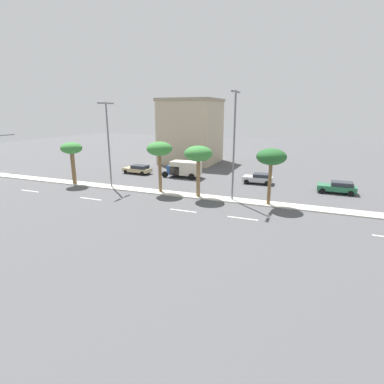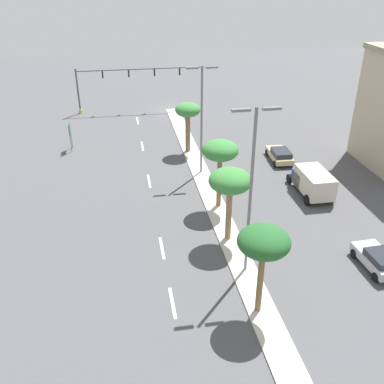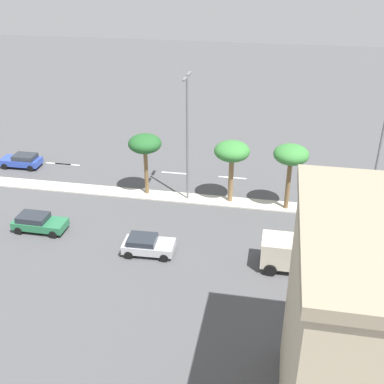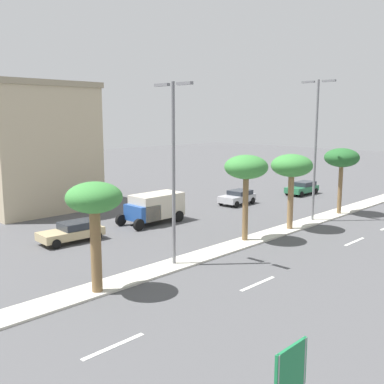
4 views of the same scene
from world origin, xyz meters
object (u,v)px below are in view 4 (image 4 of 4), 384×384
(palm_tree_far, at_px, (342,159))
(sedan_silver_leading, at_px, (238,197))
(street_lamp_outboard, at_px, (316,141))
(palm_tree_center, at_px, (246,169))
(palm_tree_right, at_px, (94,202))
(commercial_building, at_px, (30,146))
(sedan_green_trailing, at_px, (302,188))
(sedan_tan_right, at_px, (73,231))
(street_lamp_left, at_px, (173,160))
(directional_road_sign, at_px, (290,380))
(box_truck, at_px, (153,207))
(palm_tree_left, at_px, (292,167))

(palm_tree_far, relative_size, sedan_silver_leading, 1.47)
(street_lamp_outboard, xyz_separation_m, sedan_silver_leading, (-8.96, 1.33, -5.90))
(palm_tree_center, bearing_deg, palm_tree_far, 87.69)
(palm_tree_right, relative_size, sedan_silver_leading, 1.39)
(commercial_building, relative_size, sedan_green_trailing, 2.71)
(palm_tree_right, distance_m, palm_tree_center, 12.49)
(palm_tree_far, height_order, street_lamp_outboard, street_lamp_outboard)
(palm_tree_right, height_order, palm_tree_center, palm_tree_center)
(commercial_building, distance_m, sedan_tan_right, 14.52)
(street_lamp_left, relative_size, sedan_silver_leading, 2.66)
(palm_tree_far, relative_size, street_lamp_left, 0.55)
(palm_tree_right, xyz_separation_m, sedan_silver_leading, (-9.41, 22.62, -3.80))
(commercial_building, distance_m, street_lamp_outboard, 25.66)
(palm_tree_right, height_order, street_lamp_left, street_lamp_left)
(street_lamp_outboard, bearing_deg, sedan_tan_right, -116.79)
(sedan_tan_right, height_order, sedan_green_trailing, sedan_green_trailing)
(directional_road_sign, distance_m, palm_tree_far, 30.92)
(street_lamp_left, bearing_deg, box_truck, 145.53)
(directional_road_sign, relative_size, street_lamp_left, 0.30)
(sedan_tan_right, bearing_deg, directional_road_sign, -17.70)
(commercial_building, bearing_deg, palm_tree_far, 38.29)
(street_lamp_left, xyz_separation_m, sedan_tan_right, (-8.70, -1.41, -5.41))
(palm_tree_center, distance_m, sedan_tan_right, 12.66)
(directional_road_sign, relative_size, palm_tree_left, 0.54)
(palm_tree_right, height_order, box_truck, palm_tree_right)
(commercial_building, distance_m, palm_tree_far, 28.22)
(palm_tree_center, height_order, street_lamp_outboard, street_lamp_outboard)
(palm_tree_center, distance_m, palm_tree_left, 5.00)
(palm_tree_left, relative_size, sedan_green_trailing, 1.33)
(palm_tree_right, relative_size, palm_tree_center, 0.92)
(sedan_tan_right, bearing_deg, box_truck, 91.81)
(palm_tree_left, height_order, sedan_tan_right, palm_tree_left)
(sedan_green_trailing, relative_size, box_truck, 0.79)
(palm_tree_center, bearing_deg, sedan_tan_right, -135.64)
(sedan_tan_right, xyz_separation_m, box_truck, (-0.24, 7.55, 0.56))
(directional_road_sign, xyz_separation_m, box_truck, (-22.02, 14.50, -0.86))
(directional_road_sign, xyz_separation_m, sedan_silver_leading, (-22.08, 25.43, -1.41))
(commercial_building, xyz_separation_m, sedan_tan_right, (13.12, -3.60, -5.08))
(directional_road_sign, bearing_deg, palm_tree_far, 114.49)
(palm_tree_center, bearing_deg, palm_tree_left, 85.11)
(sedan_green_trailing, bearing_deg, street_lamp_left, -74.25)
(palm_tree_far, bearing_deg, directional_road_sign, -65.51)
(commercial_building, bearing_deg, directional_road_sign, -16.82)
(street_lamp_outboard, relative_size, sedan_green_trailing, 2.64)
(commercial_building, xyz_separation_m, sedan_silver_leading, (12.82, 14.88, -5.07))
(sedan_tan_right, distance_m, sedan_silver_leading, 18.48)
(street_lamp_outboard, bearing_deg, directional_road_sign, -61.43)
(box_truck, bearing_deg, street_lamp_left, -34.47)
(palm_tree_center, bearing_deg, sedan_green_trailing, 110.36)
(street_lamp_outboard, distance_m, sedan_tan_right, 20.10)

